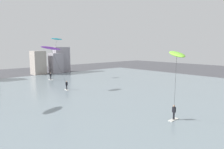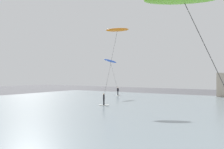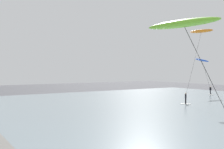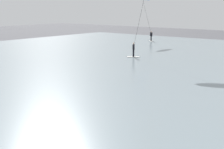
# 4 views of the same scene
# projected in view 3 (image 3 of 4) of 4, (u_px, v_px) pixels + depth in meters

# --- Properties ---
(kitesurfer_blue) EXTENTS (1.96, 4.45, 7.36)m
(kitesurfer_blue) POSITION_uv_depth(u_px,v_px,m) (203.00, 63.00, 53.39)
(kitesurfer_blue) COLOR silver
(kitesurfer_blue) RESTS_ON water_bay
(kitesurfer_orange) EXTENTS (3.45, 4.96, 11.14)m
(kitesurfer_orange) POSITION_uv_depth(u_px,v_px,m) (200.00, 37.00, 40.26)
(kitesurfer_orange) COLOR silver
(kitesurfer_orange) RESTS_ON water_bay
(kitesurfer_lime) EXTENTS (4.60, 3.26, 7.55)m
(kitesurfer_lime) POSITION_uv_depth(u_px,v_px,m) (190.00, 36.00, 12.39)
(kitesurfer_lime) COLOR silver
(kitesurfer_lime) RESTS_ON water_bay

